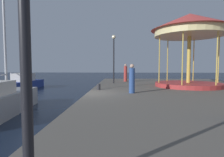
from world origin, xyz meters
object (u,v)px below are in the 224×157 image
object	(u,v)px
sailboat_grey	(0,101)
carousel	(190,32)
bollard_center	(99,87)
lamp_post_mid_promenade	(114,51)
person_mid_promenade	(125,73)
person_near_carousel	(132,80)
sailboat_blue	(23,83)

from	to	relation	value
sailboat_grey	carousel	bearing A→B (deg)	27.94
sailboat_grey	bollard_center	size ratio (longest dim) A/B	15.73
carousel	bollard_center	world-z (taller)	carousel
sailboat_grey	bollard_center	bearing A→B (deg)	39.39
lamp_post_mid_promenade	person_mid_promenade	bearing A→B (deg)	60.43
carousel	person_near_carousel	world-z (taller)	carousel
sailboat_blue	bollard_center	xyz separation A→B (m)	(8.80, -6.72, 0.36)
carousel	sailboat_grey	bearing A→B (deg)	-152.06
sailboat_blue	lamp_post_mid_promenade	distance (m)	10.32
lamp_post_mid_promenade	bollard_center	bearing A→B (deg)	-99.83
lamp_post_mid_promenade	bollard_center	xyz separation A→B (m)	(-0.85, -4.89, -2.82)
lamp_post_mid_promenade	person_near_carousel	bearing A→B (deg)	-78.60
sailboat_blue	sailboat_grey	bearing A→B (deg)	-66.94
bollard_center	person_mid_promenade	xyz separation A→B (m)	(2.00, 6.92, 0.66)
sailboat_blue	person_near_carousel	bearing A→B (deg)	-36.68
person_near_carousel	person_mid_promenade	distance (m)	8.34
sailboat_grey	carousel	size ratio (longest dim) A/B	1.09
bollard_center	person_mid_promenade	size ratio (longest dim) A/B	0.22
sailboat_blue	carousel	world-z (taller)	sailboat_blue
bollard_center	person_mid_promenade	bearing A→B (deg)	73.87
sailboat_grey	bollard_center	world-z (taller)	sailboat_grey
sailboat_grey	person_mid_promenade	world-z (taller)	sailboat_grey
sailboat_grey	lamp_post_mid_promenade	size ratio (longest dim) A/B	1.42
sailboat_blue	person_mid_promenade	xyz separation A→B (m)	(10.80, 0.20, 1.02)
lamp_post_mid_promenade	person_mid_promenade	world-z (taller)	lamp_post_mid_promenade
sailboat_grey	person_near_carousel	bearing A→B (deg)	18.62
sailboat_grey	sailboat_blue	size ratio (longest dim) A/B	0.82
sailboat_blue	carousel	bearing A→B (deg)	-15.95
person_near_carousel	person_mid_promenade	size ratio (longest dim) A/B	0.93
carousel	lamp_post_mid_promenade	size ratio (longest dim) A/B	1.31
bollard_center	person_near_carousel	size ratio (longest dim) A/B	0.23
person_mid_promenade	sailboat_blue	bearing A→B (deg)	-178.92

